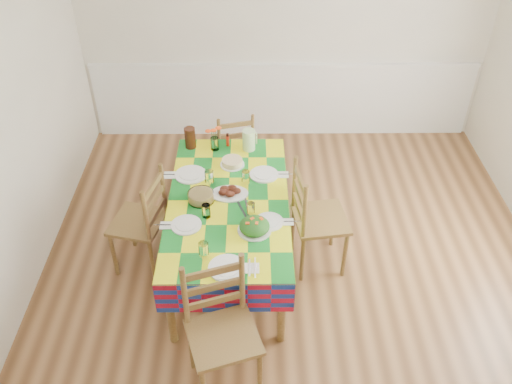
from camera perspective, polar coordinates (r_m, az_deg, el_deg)
room at (r=3.89m, az=5.00°, el=3.58°), size 4.58×5.08×2.78m
wainscot at (r=6.45m, az=2.88°, el=9.90°), size 4.41×0.06×0.92m
dining_table at (r=4.54m, az=-2.91°, el=-1.62°), size 1.00×1.86×0.72m
setting_near_head at (r=3.93m, az=-3.88°, el=-7.29°), size 0.44×0.30×0.13m
setting_left_near at (r=4.28m, az=-6.67°, el=-2.91°), size 0.44×0.26×0.12m
setting_left_far at (r=4.73m, az=-6.28°, el=1.73°), size 0.51×0.30×0.13m
setting_right_near at (r=4.28m, az=0.76°, el=-2.63°), size 0.43×0.25×0.11m
setting_right_far at (r=4.71m, az=0.22°, el=1.76°), size 0.48×0.28×0.12m
meat_platter at (r=4.53m, az=-2.83°, el=-0.01°), size 0.32×0.23×0.06m
salad_platter at (r=4.17m, az=-0.17°, el=-3.65°), size 0.26×0.26×0.11m
pasta_bowl at (r=4.48m, az=-5.82°, el=-0.48°), size 0.22×0.22×0.08m
cake at (r=4.87m, az=-2.52°, el=3.13°), size 0.22×0.22×0.06m
serving_utensils at (r=4.39m, az=-1.22°, el=-1.77°), size 0.12×0.27×0.01m
flower_vase at (r=5.05m, az=-4.41°, el=5.46°), size 0.15×0.12×0.24m
hot_sauce at (r=5.11m, az=-3.00°, el=5.53°), size 0.03×0.03×0.13m
green_pitcher at (r=5.04m, az=-0.76°, el=5.50°), size 0.12×0.12×0.20m
tea_pitcher at (r=5.10m, az=-6.95°, el=5.69°), size 0.10×0.10×0.20m
name_card at (r=3.84m, az=-3.63°, el=-9.11°), size 0.08×0.03×0.02m
chair_near at (r=3.83m, az=-3.66°, el=-14.41°), size 0.58×0.56×1.05m
chair_far at (r=5.60m, az=-2.35°, el=4.51°), size 0.48×0.46×0.90m
chair_left at (r=4.72m, az=-11.85°, el=-3.15°), size 0.51×0.53×0.99m
chair_right at (r=4.65m, az=6.24°, el=-2.86°), size 0.50×0.52×1.04m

